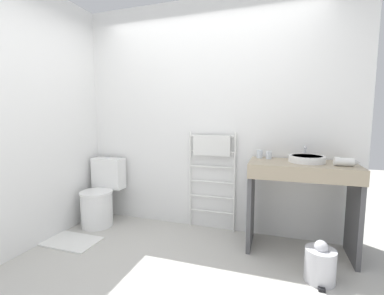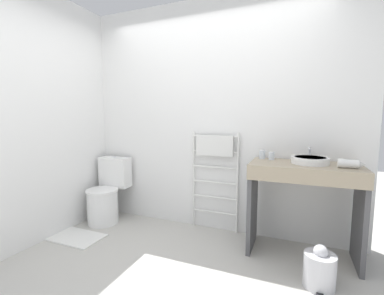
% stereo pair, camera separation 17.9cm
% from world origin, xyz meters
% --- Properties ---
extents(ground_plane, '(12.00, 12.00, 0.00)m').
position_xyz_m(ground_plane, '(0.00, 0.00, 0.00)').
color(ground_plane, '#B2AFA8').
extents(wall_back, '(3.32, 0.12, 2.66)m').
position_xyz_m(wall_back, '(0.00, 1.35, 1.33)').
color(wall_back, white).
rests_on(wall_back, ground_plane).
extents(wall_side, '(0.12, 1.92, 2.66)m').
position_xyz_m(wall_side, '(-1.60, 0.64, 1.33)').
color(wall_side, white).
rests_on(wall_side, ground_plane).
extents(toilet, '(0.41, 0.54, 0.81)m').
position_xyz_m(toilet, '(-1.28, 0.98, 0.34)').
color(toilet, white).
rests_on(toilet, ground_plane).
extents(towel_radiator, '(0.56, 0.06, 1.16)m').
position_xyz_m(towel_radiator, '(0.08, 1.24, 0.84)').
color(towel_radiator, white).
rests_on(towel_radiator, ground_plane).
extents(vanity_counter, '(0.97, 0.52, 0.89)m').
position_xyz_m(vanity_counter, '(1.02, 1.00, 0.60)').
color(vanity_counter, gray).
rests_on(vanity_counter, ground_plane).
extents(sink_basin, '(0.34, 0.34, 0.06)m').
position_xyz_m(sink_basin, '(1.07, 1.05, 0.93)').
color(sink_basin, white).
rests_on(sink_basin, vanity_counter).
extents(faucet, '(0.02, 0.10, 0.13)m').
position_xyz_m(faucet, '(1.07, 1.23, 0.98)').
color(faucet, silver).
rests_on(faucet, vanity_counter).
extents(cup_near_wall, '(0.06, 0.06, 0.09)m').
position_xyz_m(cup_near_wall, '(0.62, 1.18, 0.94)').
color(cup_near_wall, silver).
rests_on(cup_near_wall, vanity_counter).
extents(cup_near_edge, '(0.06, 0.06, 0.08)m').
position_xyz_m(cup_near_edge, '(0.71, 1.14, 0.93)').
color(cup_near_edge, silver).
rests_on(cup_near_edge, vanity_counter).
extents(hair_dryer, '(0.21, 0.16, 0.07)m').
position_xyz_m(hair_dryer, '(1.37, 0.94, 0.93)').
color(hair_dryer, white).
rests_on(hair_dryer, vanity_counter).
extents(trash_bin, '(0.24, 0.27, 0.34)m').
position_xyz_m(trash_bin, '(1.15, 0.56, 0.15)').
color(trash_bin, silver).
rests_on(trash_bin, ground_plane).
extents(bath_mat, '(0.56, 0.36, 0.01)m').
position_xyz_m(bath_mat, '(-1.26, 0.46, 0.01)').
color(bath_mat, silver).
rests_on(bath_mat, ground_plane).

